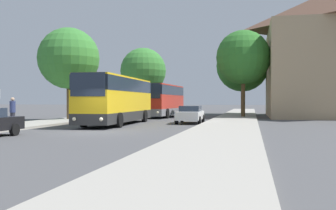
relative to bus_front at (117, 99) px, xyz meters
The scene contains 10 objects.
ground_plane 7.67m from the bus_front, 79.86° to the right, with size 300.00×300.00×0.00m, color #4C4C4F.
sidewalk_right 11.22m from the bus_front, 41.38° to the right, with size 4.00×120.00×0.15m, color #A39E93.
bus_front is the anchor object (origin of this frame).
bus_middle 13.42m from the bus_front, 88.42° to the left, with size 3.06×10.70×3.46m.
parked_car_right_near 5.82m from the bus_front, 25.46° to the left, with size 2.02×4.63×1.37m.
pedestrian_waiting_near 7.60m from the bus_front, 131.61° to the right, with size 0.36×0.36×1.84m.
tree_left_near 8.38m from the bus_front, 144.23° to the left, with size 5.45×5.45×8.13m.
tree_left_far 24.40m from the bus_front, 101.13° to the left, with size 6.22×6.22×8.82m.
tree_right_near 16.64m from the bus_front, 56.00° to the left, with size 5.58×5.58×8.92m.
tree_right_mid 25.64m from the bus_front, 69.96° to the left, with size 6.74×6.74×9.55m.
Camera 1 is at (8.57, -20.64, 1.77)m, focal length 42.00 mm.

